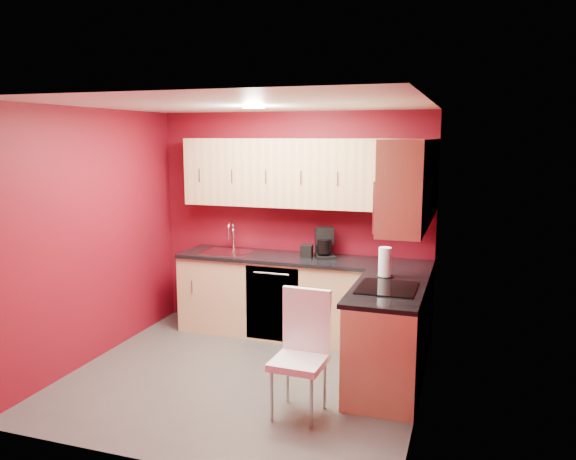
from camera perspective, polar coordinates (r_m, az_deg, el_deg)
The scene contains 21 objects.
floor at distance 5.45m, azimuth -4.46°, elevation -14.59°, with size 3.20×3.20×0.00m, color #44413F.
ceiling at distance 4.99m, azimuth -4.84°, elevation 12.65°, with size 3.20×3.20×0.00m, color white.
wall_back at distance 6.46m, azimuth 0.54°, elevation 0.83°, with size 3.20×3.20×0.00m, color maroon.
wall_front at distance 3.77m, azimuth -13.58°, elevation -5.72°, with size 3.20×3.20×0.00m, color maroon.
wall_left at distance 5.88m, azimuth -19.17°, elevation -0.57°, with size 3.00×3.00×0.00m, color maroon.
wall_right at distance 4.70m, azimuth 13.67°, elevation -2.73°, with size 3.00×3.00×0.00m, color maroon.
base_cabinets_back at distance 6.30m, azimuth 1.43°, elevation -7.00°, with size 2.80×0.60×0.87m, color #D4B279.
base_cabinets_right at distance 5.19m, azimuth 10.19°, elevation -10.80°, with size 0.60×1.30×0.87m, color #D4B279.
countertop_back at distance 6.17m, azimuth 1.41°, elevation -2.98°, with size 2.80×0.63×0.04m, color black.
countertop_right at distance 5.04m, azimuth 10.15°, elevation -5.99°, with size 0.63×1.27×0.04m, color black.
upper_cabinets_back at distance 6.17m, azimuth 1.83°, elevation 5.79°, with size 2.80×0.35×0.75m, color tan.
upper_cabinets_right at distance 5.06m, azimuth 12.39°, elevation 5.48°, with size 0.35×1.55×0.75m.
microwave at distance 4.85m, azimuth 11.63°, elevation 2.63°, with size 0.42×0.76×0.42m.
cooktop at distance 5.00m, azimuth 10.04°, elevation -5.81°, with size 0.50×0.55×0.01m, color black.
sink at distance 6.49m, azimuth -6.17°, elevation -1.93°, with size 0.52×0.42×0.35m.
dishwasher_front at distance 6.11m, azimuth -1.63°, elevation -7.52°, with size 0.60×0.02×0.82m, color black.
downlight at distance 5.26m, azimuth -3.52°, elevation 12.33°, with size 0.20×0.20×0.01m, color white.
coffee_maker at distance 6.13m, azimuth 3.82°, elevation -1.34°, with size 0.20×0.26×0.33m, color black, non-canonical shape.
napkin_holder at distance 6.19m, azimuth 1.93°, elevation -2.14°, with size 0.12×0.12×0.13m, color black, non-canonical shape.
paper_towel at distance 5.37m, azimuth 9.81°, elevation -3.25°, with size 0.16×0.16×0.28m, color white, non-canonical shape.
dining_chair at distance 4.57m, azimuth 1.12°, elevation -12.60°, with size 0.41×0.43×1.00m, color white, non-canonical shape.
Camera 1 is at (1.95, -4.58, 2.22)m, focal length 35.00 mm.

